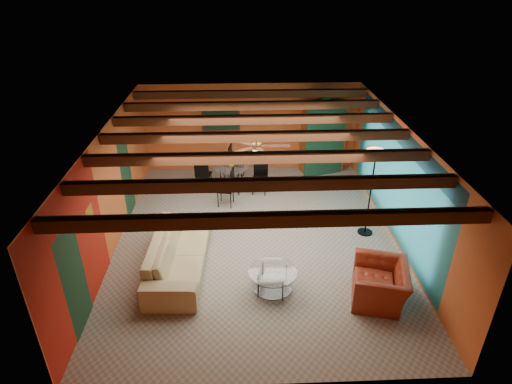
{
  "coord_description": "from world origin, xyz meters",
  "views": [
    {
      "loc": [
        -0.37,
        -8.44,
        5.79
      ],
      "look_at": [
        0.0,
        0.2,
        1.15
      ],
      "focal_mm": 30.04,
      "sensor_mm": 36.0,
      "label": 1
    }
  ],
  "objects_px": {
    "armchair": "(380,283)",
    "dining_table": "(231,174)",
    "vase": "(231,153)",
    "sofa": "(179,253)",
    "floor_lamp": "(370,194)",
    "coffee_table": "(272,281)",
    "armoire": "(323,138)",
    "potted_plant": "(327,95)"
  },
  "relations": [
    {
      "from": "sofa",
      "to": "vase",
      "type": "xyz_separation_m",
      "value": [
        1.08,
        3.52,
        0.76
      ]
    },
    {
      "from": "potted_plant",
      "to": "vase",
      "type": "xyz_separation_m",
      "value": [
        -2.8,
        -1.24,
        -1.25
      ]
    },
    {
      "from": "potted_plant",
      "to": "vase",
      "type": "distance_m",
      "value": 3.3
    },
    {
      "from": "sofa",
      "to": "armoire",
      "type": "distance_m",
      "value": 6.18
    },
    {
      "from": "dining_table",
      "to": "armoire",
      "type": "xyz_separation_m",
      "value": [
        2.8,
        1.24,
        0.54
      ]
    },
    {
      "from": "floor_lamp",
      "to": "vase",
      "type": "height_order",
      "value": "floor_lamp"
    },
    {
      "from": "dining_table",
      "to": "armchair",
      "type": "bearing_deg",
      "value": -58.07
    },
    {
      "from": "armchair",
      "to": "vase",
      "type": "distance_m",
      "value": 5.49
    },
    {
      "from": "dining_table",
      "to": "potted_plant",
      "type": "xyz_separation_m",
      "value": [
        2.8,
        1.24,
        1.88
      ]
    },
    {
      "from": "sofa",
      "to": "dining_table",
      "type": "height_order",
      "value": "dining_table"
    },
    {
      "from": "sofa",
      "to": "armchair",
      "type": "xyz_separation_m",
      "value": [
        3.96,
        -1.1,
        -0.03
      ]
    },
    {
      "from": "armoire",
      "to": "vase",
      "type": "distance_m",
      "value": 3.06
    },
    {
      "from": "armchair",
      "to": "floor_lamp",
      "type": "relative_size",
      "value": 0.53
    },
    {
      "from": "coffee_table",
      "to": "floor_lamp",
      "type": "relative_size",
      "value": 0.44
    },
    {
      "from": "armchair",
      "to": "floor_lamp",
      "type": "xyz_separation_m",
      "value": [
        0.37,
        2.3,
        0.71
      ]
    },
    {
      "from": "armchair",
      "to": "dining_table",
      "type": "height_order",
      "value": "dining_table"
    },
    {
      "from": "vase",
      "to": "armchair",
      "type": "bearing_deg",
      "value": -58.07
    },
    {
      "from": "dining_table",
      "to": "armoire",
      "type": "distance_m",
      "value": 3.11
    },
    {
      "from": "sofa",
      "to": "potted_plant",
      "type": "bearing_deg",
      "value": -36.52
    },
    {
      "from": "vase",
      "to": "armoire",
      "type": "bearing_deg",
      "value": 23.92
    },
    {
      "from": "dining_table",
      "to": "vase",
      "type": "bearing_deg",
      "value": 0.0
    },
    {
      "from": "coffee_table",
      "to": "sofa",
      "type": "bearing_deg",
      "value": 157.79
    },
    {
      "from": "floor_lamp",
      "to": "vase",
      "type": "bearing_deg",
      "value": 144.47
    },
    {
      "from": "sofa",
      "to": "floor_lamp",
      "type": "xyz_separation_m",
      "value": [
        4.33,
        1.2,
        0.68
      ]
    },
    {
      "from": "armchair",
      "to": "potted_plant",
      "type": "bearing_deg",
      "value": -164.69
    },
    {
      "from": "floor_lamp",
      "to": "dining_table",
      "type": "bearing_deg",
      "value": 144.47
    },
    {
      "from": "dining_table",
      "to": "armoire",
      "type": "bearing_deg",
      "value": 23.92
    },
    {
      "from": "sofa",
      "to": "floor_lamp",
      "type": "height_order",
      "value": "floor_lamp"
    },
    {
      "from": "sofa",
      "to": "vase",
      "type": "height_order",
      "value": "vase"
    },
    {
      "from": "dining_table",
      "to": "floor_lamp",
      "type": "bearing_deg",
      "value": -35.53
    },
    {
      "from": "dining_table",
      "to": "floor_lamp",
      "type": "height_order",
      "value": "floor_lamp"
    },
    {
      "from": "sofa",
      "to": "coffee_table",
      "type": "xyz_separation_m",
      "value": [
        1.92,
        -0.78,
        -0.16
      ]
    },
    {
      "from": "coffee_table",
      "to": "floor_lamp",
      "type": "xyz_separation_m",
      "value": [
        2.41,
        1.98,
        0.84
      ]
    },
    {
      "from": "floor_lamp",
      "to": "vase",
      "type": "xyz_separation_m",
      "value": [
        -3.25,
        2.32,
        0.08
      ]
    },
    {
      "from": "coffee_table",
      "to": "vase",
      "type": "height_order",
      "value": "vase"
    },
    {
      "from": "armchair",
      "to": "dining_table",
      "type": "distance_m",
      "value": 5.44
    },
    {
      "from": "dining_table",
      "to": "coffee_table",
      "type": "bearing_deg",
      "value": -79.02
    },
    {
      "from": "armchair",
      "to": "sofa",
      "type": "bearing_deg",
      "value": -90.96
    },
    {
      "from": "floor_lamp",
      "to": "armchair",
      "type": "bearing_deg",
      "value": -99.18
    },
    {
      "from": "armchair",
      "to": "coffee_table",
      "type": "xyz_separation_m",
      "value": [
        -2.04,
        0.31,
        -0.13
      ]
    },
    {
      "from": "armchair",
      "to": "vase",
      "type": "height_order",
      "value": "vase"
    },
    {
      "from": "armchair",
      "to": "coffee_table",
      "type": "height_order",
      "value": "armchair"
    }
  ]
}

